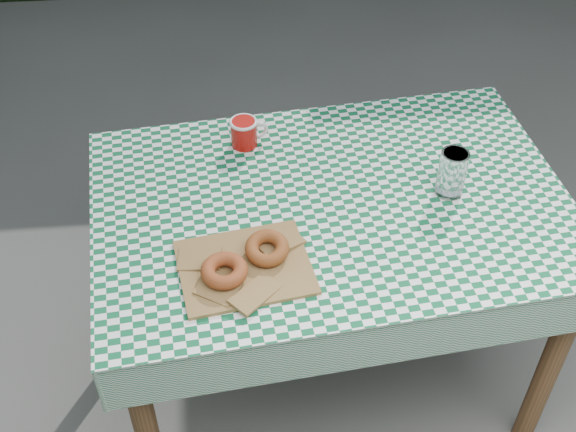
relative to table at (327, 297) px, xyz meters
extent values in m
plane|color=#4E4E49|center=(0.01, -0.19, -0.38)|extent=(60.00, 60.00, 0.00)
cube|color=#4E331A|center=(0.00, 0.00, 0.00)|extent=(1.28, 0.93, 0.75)
cube|color=#0D5430|center=(0.00, 0.00, 0.38)|extent=(1.30, 0.95, 0.01)
cube|color=olive|center=(-0.24, -0.21, 0.39)|extent=(0.34, 0.29, 0.02)
torus|color=brown|center=(-0.28, -0.25, 0.41)|extent=(0.11, 0.11, 0.03)
torus|color=brown|center=(-0.18, -0.18, 0.41)|extent=(0.12, 0.12, 0.03)
cylinder|color=white|center=(0.31, 0.01, 0.45)|extent=(0.08, 0.08, 0.13)
camera|label=1|loc=(-0.24, -1.39, 1.67)|focal=46.35mm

